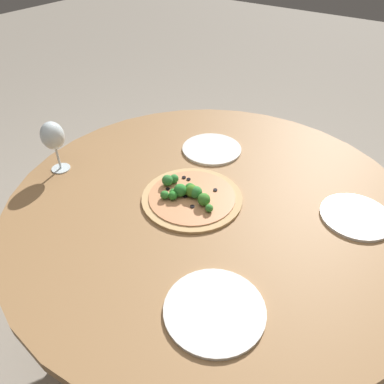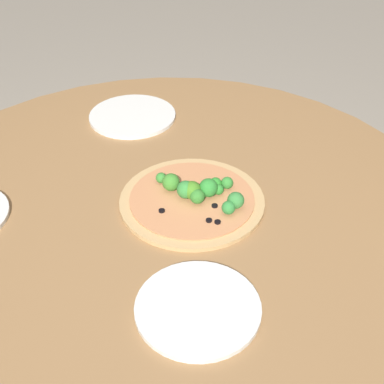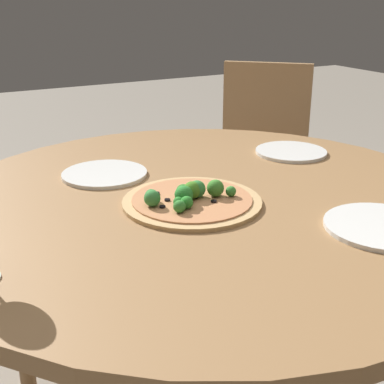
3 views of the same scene
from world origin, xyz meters
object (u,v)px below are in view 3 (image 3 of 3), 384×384
at_px(chair, 260,170).
at_px(plate_near, 383,226).
at_px(plate_far, 291,152).
at_px(plate_side, 105,174).
at_px(pizza, 191,199).

xyz_separation_m(chair, plate_near, (-1.09, 0.46, 0.27)).
relative_size(plate_far, plate_side, 0.95).
relative_size(chair, plate_far, 4.24).
distance_m(plate_near, plate_side, 0.73).
bearing_deg(pizza, plate_far, -64.66).
xyz_separation_m(pizza, plate_side, (0.30, 0.11, -0.01)).
bearing_deg(plate_near, plate_side, 33.51).
relative_size(plate_near, plate_far, 1.13).
distance_m(chair, pizza, 1.11).
height_order(plate_far, plate_side, same).
relative_size(pizza, plate_far, 1.51).
height_order(plate_near, plate_side, same).
height_order(plate_near, plate_far, same).
height_order(pizza, plate_far, pizza).
height_order(chair, plate_near, chair).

